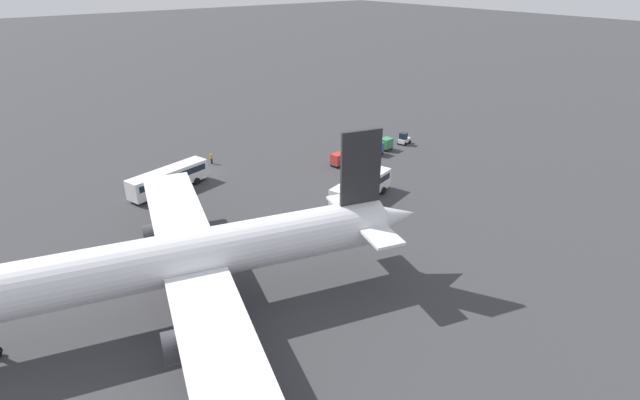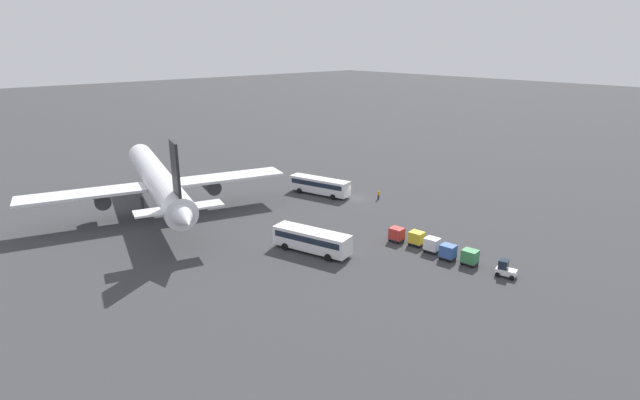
# 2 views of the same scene
# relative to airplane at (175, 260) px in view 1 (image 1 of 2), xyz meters

# --- Properties ---
(ground_plane) EXTENTS (600.00, 600.00, 0.00)m
(ground_plane) POSITION_rel_airplane_xyz_m (-16.22, -30.33, -5.74)
(ground_plane) COLOR #38383A
(airplane) EXTENTS (47.55, 41.48, 15.27)m
(airplane) POSITION_rel_airplane_xyz_m (0.00, 0.00, 0.00)
(airplane) COLOR silver
(airplane) RESTS_ON ground
(shuttle_bus_near) EXTENTS (12.28, 5.67, 3.17)m
(shuttle_bus_near) POSITION_rel_airplane_xyz_m (-9.89, -27.07, -3.83)
(shuttle_bus_near) COLOR white
(shuttle_bus_near) RESTS_ON ground
(shuttle_bus_far) EXTENTS (11.54, 5.92, 3.08)m
(shuttle_bus_far) POSITION_rel_airplane_xyz_m (-29.13, -8.41, -3.88)
(shuttle_bus_far) COLOR white
(shuttle_bus_far) RESTS_ON ground
(baggage_tug) EXTENTS (2.66, 2.18, 2.10)m
(baggage_tug) POSITION_rel_airplane_xyz_m (-50.68, -21.18, -4.79)
(baggage_tug) COLOR white
(baggage_tug) RESTS_ON ground
(worker_person) EXTENTS (0.38, 0.38, 1.74)m
(worker_person) POSITION_rel_airplane_xyz_m (-19.31, -33.08, -4.87)
(worker_person) COLOR #1E1E2D
(worker_person) RESTS_ON ground
(cargo_cart_green) EXTENTS (2.19, 1.92, 2.06)m
(cargo_cart_green) POSITION_rel_airplane_xyz_m (-45.97, -20.81, -4.54)
(cargo_cart_green) COLOR #38383D
(cargo_cart_green) RESTS_ON ground
(cargo_cart_blue) EXTENTS (2.19, 1.92, 2.06)m
(cargo_cart_blue) POSITION_rel_airplane_xyz_m (-43.11, -20.12, -4.54)
(cargo_cart_blue) COLOR #38383D
(cargo_cart_blue) RESTS_ON ground
(cargo_cart_white) EXTENTS (2.19, 1.92, 2.06)m
(cargo_cart_white) POSITION_rel_airplane_xyz_m (-40.25, -20.54, -4.54)
(cargo_cart_white) COLOR #38383D
(cargo_cart_white) RESTS_ON ground
(cargo_cart_yellow) EXTENTS (2.19, 1.92, 2.06)m
(cargo_cart_yellow) POSITION_rel_airplane_xyz_m (-37.39, -20.84, -4.54)
(cargo_cart_yellow) COLOR #38383D
(cargo_cart_yellow) RESTS_ON ground
(cargo_cart_red) EXTENTS (2.19, 1.92, 2.06)m
(cargo_cart_red) POSITION_rel_airplane_xyz_m (-34.54, -19.94, -4.54)
(cargo_cart_red) COLOR #38383D
(cargo_cart_red) RESTS_ON ground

